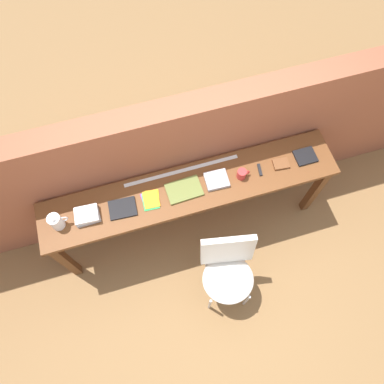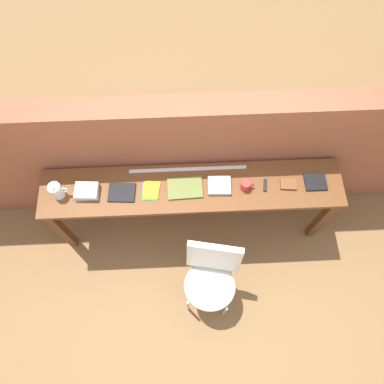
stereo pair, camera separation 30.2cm
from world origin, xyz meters
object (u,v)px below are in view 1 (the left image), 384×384
Objects in this scene: pitcher_white at (56,222)px; leather_journal_brown at (281,164)px; mug at (242,174)px; multitool_folded at (260,170)px; book_open_centre at (184,190)px; chair_white_moulded at (228,269)px; magazine_cycling at (123,208)px; book_repair_rightmost at (305,156)px; book_stack_leftmost at (87,215)px; pamphlet_pile_colourful at (151,200)px.

leather_journal_brown is (1.87, 0.01, -0.07)m from pitcher_white.
pitcher_white is 1.67× the size of mug.
book_open_centre is at bearing 179.71° from multitool_folded.
multitool_folded is at bearing -2.56° from book_open_centre.
chair_white_moulded is 4.12× the size of magazine_cycling.
book_repair_rightmost is (2.09, 0.02, -0.07)m from pitcher_white.
book_open_centre is 0.49m from mug.
book_open_centre is at bearing 178.38° from mug.
leather_journal_brown is at bearing 1.82° from mug.
book_stack_leftmost reaches higher than book_repair_rightmost.
chair_white_moulded is 0.77m from book_open_centre.
multitool_folded is at bearing 54.07° from chair_white_moulded.
book_open_centre is (0.52, 0.02, 0.00)m from magazine_cycling.
book_stack_leftmost is 1.87m from book_repair_rightmost.
book_repair_rightmost is at bearing 2.01° from mug.
mug is at bearing -177.93° from book_repair_rightmost.
book_repair_rightmost is at bearing 1.36° from multitool_folded.
multitool_folded is at bearing 4.31° from magazine_cycling.
leather_journal_brown is (1.64, 0.00, -0.02)m from book_stack_leftmost.
book_stack_leftmost is at bearing 179.59° from mug.
multitool_folded is 0.62× the size of book_repair_rightmost.
book_stack_leftmost is 1.47× the size of leather_journal_brown.
chair_white_moulded is 6.86× the size of leather_journal_brown.
book_open_centre is at bearing 5.47° from magazine_cycling.
mug reaches higher than leather_journal_brown.
leather_journal_brown reaches higher than book_open_centre.
chair_white_moulded is 0.99m from leather_journal_brown.
book_repair_rightmost is (0.42, 0.01, 0.00)m from multitool_folded.
book_stack_leftmost reaches higher than magazine_cycling.
book_stack_leftmost is 1.28m from mug.
mug is 0.62× the size of book_repair_rightmost.
magazine_cycling is 1.17m from multitool_folded.
pamphlet_pile_colourful is 1.62× the size of multitool_folded.
leather_journal_brown reaches higher than book_repair_rightmost.
magazine_cycling is 1.97× the size of multitool_folded.
mug is (1.01, 0.00, 0.04)m from magazine_cycling.
magazine_cycling is 0.52m from book_open_centre.
mug reaches higher than book_open_centre.
book_open_centre is 0.85m from leather_journal_brown.
book_repair_rightmost is (1.36, 0.01, 0.00)m from pamphlet_pile_colourful.
book_stack_leftmost reaches higher than pamphlet_pile_colourful.
pitcher_white is at bearing -179.50° from book_repair_rightmost.
leather_journal_brown is (0.19, 0.00, 0.00)m from multitool_folded.
book_open_centre is at bearing 106.14° from chair_white_moulded.
pamphlet_pile_colourful is at bearing 179.52° from mug.
pamphlet_pile_colourful is at bearing 0.17° from pitcher_white.
pitcher_white is at bearing -174.10° from leather_journal_brown.
book_stack_leftmost is 0.79m from book_open_centre.
magazine_cycling is 1.21× the size of pamphlet_pile_colourful.
book_open_centre is 1.07m from book_repair_rightmost.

